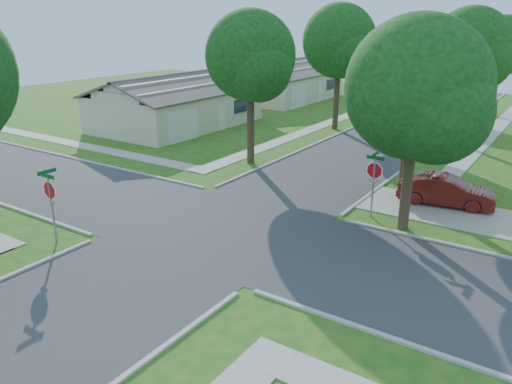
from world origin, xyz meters
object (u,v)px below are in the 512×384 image
object	(u,v)px
house_nw_far	(284,85)
stop_sign_ne	(374,173)
tree_e_near	(414,79)
tree_w_near	(251,60)
car_curb_east	(434,132)
house_nw_near	(178,107)
tree_w_mid	(340,45)
tree_e_far	(502,47)
tree_e_mid	(470,52)
tree_ne_corner	(418,95)
tree_w_far	(396,50)
car_curb_west	(452,90)
stop_sign_sw	(50,193)
car_driveway	(446,191)

from	to	relation	value
house_nw_far	stop_sign_ne	bearing A→B (deg)	-52.84
tree_e_near	tree_w_near	size ratio (longest dim) A/B	0.92
car_curb_east	house_nw_near	bearing A→B (deg)	-171.21
tree_e_near	tree_w_mid	world-z (taller)	tree_w_mid
tree_e_far	tree_w_mid	world-z (taller)	tree_w_mid
tree_e_mid	tree_ne_corner	bearing A→B (deg)	-84.55
tree_ne_corner	house_nw_near	bearing A→B (deg)	154.23
tree_e_far	tree_w_mid	bearing A→B (deg)	-125.85
tree_w_mid	house_nw_near	distance (m)	13.77
tree_w_far	car_curb_west	distance (m)	11.72
stop_sign_ne	tree_w_far	world-z (taller)	tree_w_far
tree_e_far	car_curb_west	distance (m)	12.87
tree_e_near	house_nw_far	xyz separation A→B (m)	(-20.74, 22.99, -4.13)
tree_e_near	tree_e_far	world-z (taller)	tree_e_far
tree_e_near	stop_sign_ne	bearing A→B (deg)	-90.68
tree_w_far	car_curb_east	xyz separation A→B (m)	(7.85, -13.75, -4.71)
stop_sign_ne	house_nw_far	xyz separation A→B (m)	(-20.69, 27.30, -0.51)
tree_ne_corner	car_curb_east	world-z (taller)	tree_ne_corner
stop_sign_sw	tree_w_near	size ratio (longest dim) A/B	0.33
house_nw_far	car_driveway	world-z (taller)	house_nw_far
tree_w_mid	car_driveway	world-z (taller)	tree_w_mid
tree_w_mid	tree_w_far	distance (m)	13.04
tree_e_mid	tree_e_near	bearing A→B (deg)	-90.03
tree_ne_corner	car_driveway	xyz separation A→B (m)	(0.70, 3.84, -4.88)
tree_w_far	house_nw_far	bearing A→B (deg)	-169.95
stop_sign_sw	tree_e_far	distance (m)	40.04
tree_w_near	car_driveway	bearing A→B (deg)	-4.71
car_driveway	tree_w_near	bearing A→B (deg)	76.80
car_driveway	car_curb_east	distance (m)	12.81
tree_w_near	tree_e_near	bearing A→B (deg)	-0.00
tree_e_near	tree_e_far	size ratio (longest dim) A/B	0.95
stop_sign_sw	tree_ne_corner	xyz separation A→B (m)	(11.06, 8.91, 3.56)
stop_sign_ne	tree_e_mid	xyz separation A→B (m)	(0.06, 16.31, 4.22)
tree_e_far	house_nw_far	bearing A→B (deg)	-174.47
tree_e_far	tree_ne_corner	xyz separation A→B (m)	(1.61, -29.80, -0.39)
house_nw_far	car_curb_west	distance (m)	19.16
stop_sign_sw	tree_e_near	xyz separation A→B (m)	(9.45, 13.71, 3.61)
stop_sign_ne	tree_w_far	xyz separation A→B (m)	(-9.35, 29.31, 3.48)
stop_sign_sw	tree_w_far	size ratio (longest dim) A/B	0.37
tree_w_near	car_curb_east	xyz separation A→B (m)	(7.84, 11.25, -5.32)
house_nw_far	car_driveway	distance (m)	33.25
car_driveway	car_curb_west	xyz separation A→B (m)	(-8.26, 36.10, 0.03)
stop_sign_sw	car_curb_east	world-z (taller)	stop_sign_sw
tree_ne_corner	car_driveway	world-z (taller)	tree_ne_corner
tree_e_mid	car_driveway	world-z (taller)	tree_e_mid
tree_e_mid	house_nw_near	bearing A→B (deg)	-163.85
tree_e_far	car_curb_east	distance (m)	14.78
tree_e_mid	house_nw_near	size ratio (longest dim) A/B	0.68
stop_sign_sw	house_nw_near	size ratio (longest dim) A/B	0.22
tree_e_near	tree_w_near	bearing A→B (deg)	180.00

